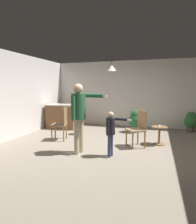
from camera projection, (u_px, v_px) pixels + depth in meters
The scene contains 13 objects.
ground at pixel (110, 149), 4.99m from camera, with size 7.68×7.68×0.00m, color gray.
wall_back at pixel (129, 94), 7.84m from camera, with size 6.40×0.10×2.70m, color silver.
wall_left at pixel (9, 96), 5.78m from camera, with size 0.10×6.40×2.70m, color silver.
kitchen_counter at pixel (62, 116), 7.52m from camera, with size 1.26×0.66×0.95m.
side_table_by_couch at pixel (159, 133), 5.33m from camera, with size 0.44×0.44×0.52m.
person_adult at pixel (79, 111), 4.53m from camera, with size 0.87×0.48×1.70m.
person_child at pixel (111, 129), 4.35m from camera, with size 0.58×0.30×1.06m.
dining_chair_by_counter at pixel (138, 127), 5.09m from camera, with size 0.59×0.59×1.00m.
dining_chair_near_wall at pixel (61, 122), 5.77m from camera, with size 0.51×0.51×1.00m.
potted_plant_corner at pixel (191, 121), 6.84m from camera, with size 0.49×0.49×0.74m.
potted_plant_by_wall at pixel (136, 120), 6.81m from camera, with size 0.53×0.53×0.81m.
spare_remote_on_table at pixel (159, 126), 5.30m from camera, with size 0.04×0.13×0.04m, color white.
ceiling_light_pendant at pixel (112, 68), 6.25m from camera, with size 0.32×0.32×0.55m.
Camera 1 is at (1.15, -4.70, 1.60)m, focal length 30.30 mm.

